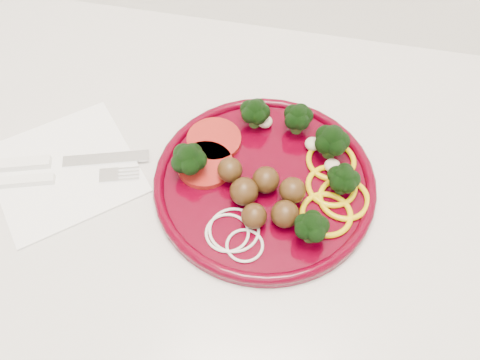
% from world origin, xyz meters
% --- Properties ---
extents(counter, '(2.40, 0.60, 0.90)m').
position_xyz_m(counter, '(0.00, 1.70, 0.45)').
color(counter, silver).
rests_on(counter, ground).
extents(plate, '(0.28, 0.28, 0.06)m').
position_xyz_m(plate, '(0.17, 1.69, 0.92)').
color(plate, '#43000E').
rests_on(plate, counter).
extents(napkin, '(0.25, 0.25, 0.00)m').
position_xyz_m(napkin, '(-0.10, 1.66, 0.90)').
color(napkin, white).
rests_on(napkin, counter).
extents(knife, '(0.21, 0.08, 0.01)m').
position_xyz_m(knife, '(-0.12, 1.66, 0.91)').
color(knife, silver).
rests_on(knife, napkin).
extents(fork, '(0.18, 0.07, 0.01)m').
position_xyz_m(fork, '(-0.12, 1.64, 0.91)').
color(fork, white).
rests_on(fork, napkin).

